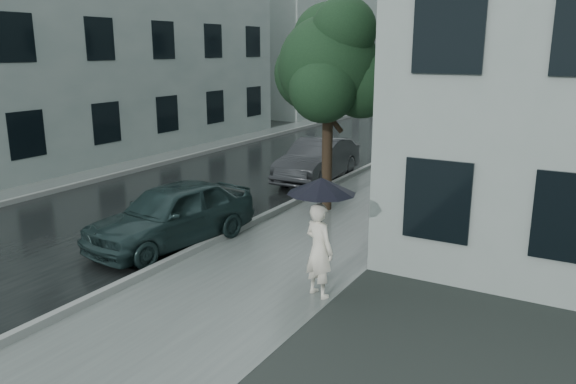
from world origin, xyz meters
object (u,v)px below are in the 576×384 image
Objects in this scene: lamp_post at (404,93)px; car_far at (318,160)px; car_near at (172,214)px; street_tree at (330,65)px; pedestrian at (319,250)px.

car_far is at bearing -95.37° from lamp_post.
car_near reaches higher than car_far.
car_near is (-1.49, -11.36, -1.98)m from lamp_post.
car_far is (-1.79, 2.93, -3.15)m from street_tree.
car_near is (-1.77, -4.34, -3.14)m from street_tree.
street_tree reaches higher than car_far.
car_near is at bearing 10.13° from pedestrian.
pedestrian is 6.40m from street_tree.
car_near is 7.27m from car_far.
pedestrian is 12.59m from lamp_post.
lamp_post is at bearing 67.19° from car_far.
pedestrian is at bearing -65.99° from street_tree.
pedestrian reaches higher than car_far.
pedestrian is 4.16m from car_near.
lamp_post reaches higher than pedestrian.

